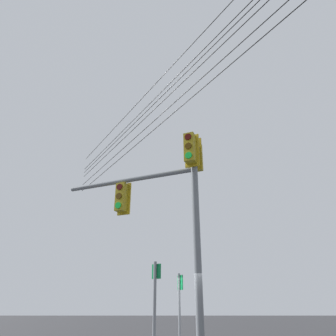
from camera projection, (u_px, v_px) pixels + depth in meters
signal_mast_assembly at (172, 198)px, 8.65m from camera, size 4.44×2.32×6.45m
route_sign_primary at (179, 310)px, 8.81m from camera, size 0.16×0.30×2.62m
route_sign_secondary at (154, 319)px, 6.12m from camera, size 0.20×0.20×2.67m
overhead_wire_span at (174, 88)px, 10.86m from camera, size 11.15×17.20×2.29m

